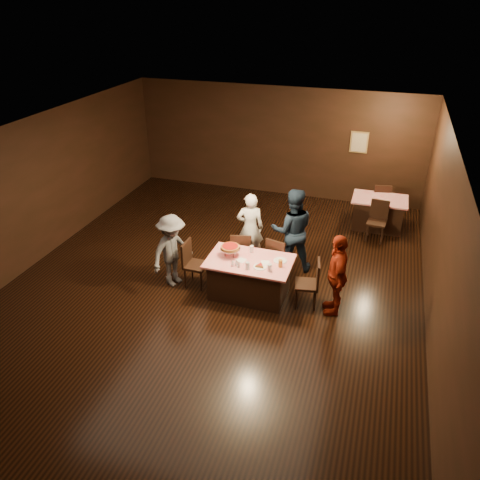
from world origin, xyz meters
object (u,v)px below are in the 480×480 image
Objects in this scene: chair_end_right at (307,283)px; diner_red_shirt at (337,275)px; glass_amber at (280,264)px; back_table at (378,213)px; main_table at (249,277)px; glass_back at (252,249)px; diner_white_jacket at (250,228)px; chair_end_left at (196,264)px; diner_grey_knit at (172,251)px; glass_front_right at (270,268)px; plate_empty at (280,261)px; chair_far_right at (279,258)px; pizza_stand at (230,247)px; chair_far_left at (241,252)px; diner_navy_hoodie at (292,230)px; chair_back_far at (380,200)px; glass_front_left at (248,266)px; chair_back_near at (377,222)px.

chair_end_right is 0.60× the size of diner_red_shirt.
chair_end_right reaches higher than glass_amber.
glass_amber reaches higher than back_table.
main_table is 11.43× the size of glass_back.
chair_end_right is at bearing 122.00° from diner_white_jacket.
chair_end_left is at bearing -103.19° from diner_red_shirt.
chair_end_right is at bearing -105.58° from diner_red_shirt.
glass_front_right is at bearing -72.06° from diner_grey_knit.
chair_end_left is at bearing -174.81° from plate_empty.
chair_far_right is 1.16m from pizza_stand.
glass_amber is at bearing -28.30° from glass_back.
glass_front_right is at bearing -104.04° from plate_empty.
diner_white_jacket is 1.22m from pizza_stand.
diner_navy_hoodie reaches higher than chair_far_left.
chair_far_right is at bearing 45.00° from glass_back.
diner_grey_knit reaches higher than chair_back_far.
glass_front_left and glass_front_right have the same top height.
glass_front_right is at bearing -126.87° from glass_amber.
main_table is 0.55m from glass_back.
chair_back_far is 6.79× the size of glass_front_left.
plate_empty is at bearing 57.26° from chair_back_far.
glass_front_left is at bearing 99.06° from chair_far_left.
diner_white_jacket is at bearing -140.34° from chair_end_right.
back_table is at bearing -106.30° from chair_far_right.
glass_amber is (0.97, -1.30, 0.06)m from diner_white_jacket.
chair_back_near is at bearing 150.54° from chair_end_right.
plate_empty is (-1.63, -3.58, 0.39)m from back_table.
chair_end_right reaches higher than plate_empty.
chair_back_far is 6.79× the size of glass_front_right.
glass_back is at bearing -72.91° from chair_end_left.
glass_back is (-0.60, 0.15, 0.06)m from plate_empty.
chair_far_right is 0.69m from plate_empty.
chair_end_right is at bearing -14.62° from glass_back.
diner_navy_hoodie is at bearing 55.94° from glass_back.
pizza_stand reaches higher than chair_far_left.
glass_back is at bearing 38.04° from diner_navy_hoodie.
diner_red_shirt is 6.30× the size of plate_empty.
glass_front_right is at bearing 116.22° from chair_far_left.
chair_end_left is at bearing -131.66° from chair_back_near.
chair_far_right is at bearing -62.29° from chair_end_left.
diner_grey_knit is 3.17m from diner_red_shirt.
glass_amber is (-1.58, -3.08, 0.37)m from chair_back_near.
pizza_stand is 0.97m from plate_empty.
diner_grey_knit reaches higher than glass_front_right.
chair_end_left is 2.20m from chair_end_right.
chair_far_right is at bearing 52.13° from chair_back_far.
chair_end_right is at bearing 96.95° from diner_navy_hoodie.
back_table is 0.86× the size of diner_grey_knit.
diner_white_jacket is at bearing 126.54° from glass_amber.
main_table is at bearing 88.81° from diner_white_jacket.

